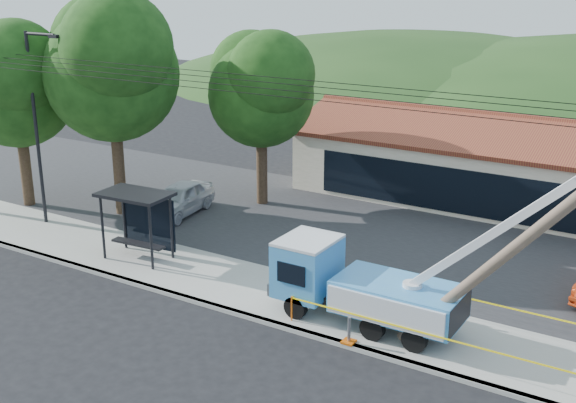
{
  "coord_description": "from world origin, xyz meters",
  "views": [
    {
      "loc": [
        12.76,
        -16.4,
        11.53
      ],
      "look_at": [
        -0.49,
        5.0,
        3.44
      ],
      "focal_mm": 45.0,
      "sensor_mm": 36.0,
      "label": 1
    }
  ],
  "objects_px": {
    "utility_truck": "(364,283)",
    "bus_shelter": "(139,209)",
    "car_silver": "(180,216)",
    "leaning_pole": "(535,233)"
  },
  "relations": [
    {
      "from": "utility_truck",
      "to": "bus_shelter",
      "type": "height_order",
      "value": "utility_truck"
    },
    {
      "from": "car_silver",
      "to": "leaning_pole",
      "type": "bearing_deg",
      "value": -26.14
    },
    {
      "from": "leaning_pole",
      "to": "bus_shelter",
      "type": "xyz_separation_m",
      "value": [
        -15.79,
        0.8,
        -2.29
      ]
    },
    {
      "from": "utility_truck",
      "to": "leaning_pole",
      "type": "distance_m",
      "value": 6.13
    },
    {
      "from": "utility_truck",
      "to": "leaning_pole",
      "type": "xyz_separation_m",
      "value": [
        5.36,
        -0.37,
        2.96
      ]
    },
    {
      "from": "leaning_pole",
      "to": "bus_shelter",
      "type": "bearing_deg",
      "value": 177.11
    },
    {
      "from": "leaning_pole",
      "to": "utility_truck",
      "type": "bearing_deg",
      "value": 176.06
    },
    {
      "from": "leaning_pole",
      "to": "car_silver",
      "type": "height_order",
      "value": "leaning_pole"
    },
    {
      "from": "car_silver",
      "to": "utility_truck",
      "type": "bearing_deg",
      "value": -31.63
    },
    {
      "from": "utility_truck",
      "to": "leaning_pole",
      "type": "height_order",
      "value": "utility_truck"
    }
  ]
}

